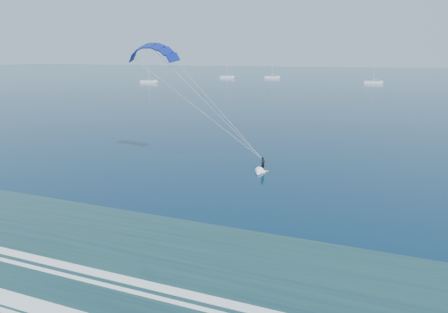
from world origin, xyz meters
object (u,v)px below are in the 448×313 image
sailboat_2 (272,77)px  kitesurfer_rig (208,104)px  sailboat_0 (149,82)px  sailboat_3 (373,82)px  sailboat_1 (227,77)px

sailboat_2 → kitesurfer_rig: bearing=-77.6°
kitesurfer_rig → sailboat_2: size_ratio=1.43×
kitesurfer_rig → sailboat_0: kitesurfer_rig is taller
sailboat_0 → sailboat_3: 106.47m
sailboat_2 → sailboat_3: size_ratio=0.99×
sailboat_1 → sailboat_2: (24.94, 7.24, -0.00)m
kitesurfer_rig → sailboat_1: 191.32m
sailboat_3 → sailboat_1: bearing=167.7°
sailboat_1 → sailboat_3: bearing=-12.3°
kitesurfer_rig → sailboat_3: size_ratio=1.42×
kitesurfer_rig → sailboat_2: (-41.16, 186.63, -7.26)m
sailboat_0 → sailboat_2: bearing=52.5°
kitesurfer_rig → sailboat_0: (-86.62, 127.41, -7.26)m
kitesurfer_rig → sailboat_3: (14.11, 161.91, -7.26)m
sailboat_0 → sailboat_2: sailboat_0 is taller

